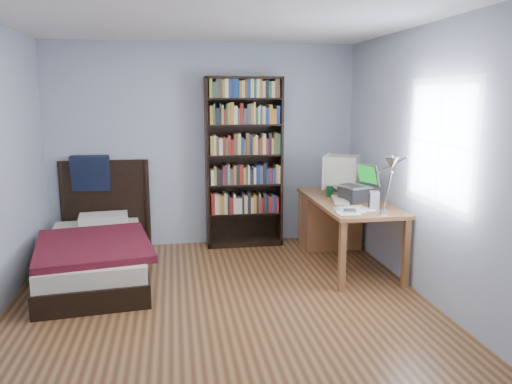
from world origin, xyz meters
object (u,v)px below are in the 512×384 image
desk_lamp (391,169)px  soda_can (330,191)px  laptop (355,191)px  keyboard (340,200)px  bookshelf (244,163)px  crt_monitor (340,172)px  bed (96,250)px  speaker (374,200)px  desk (334,218)px

desk_lamp → soda_can: size_ratio=4.78×
laptop → soda_can: (-0.20, 0.27, -0.05)m
keyboard → bookshelf: (-0.92, 0.97, 0.30)m
crt_monitor → soda_can: crt_monitor is taller
soda_can → bed: 2.64m
bookshelf → bed: size_ratio=0.98×
desk_lamp → keyboard: 1.13m
speaker → bookshelf: size_ratio=0.09×
keyboard → soda_can: 0.27m
desk_lamp → keyboard: size_ratio=1.51×
crt_monitor → bed: (-2.76, -0.29, -0.73)m
desk → desk_lamp: desk_lamp is taller
speaker → soda_can: 0.72m
desk_lamp → bookshelf: size_ratio=0.30×
crt_monitor → desk_lamp: size_ratio=0.87×
crt_monitor → bed: size_ratio=0.25×
speaker → bed: bed is taller
desk → crt_monitor: bearing=-56.5°
soda_can → crt_monitor: bearing=46.2°
crt_monitor → bed: crt_monitor is taller
laptop → bookshelf: 1.47m
desk_lamp → bookshelf: (-1.02, 1.99, -0.18)m
laptop → bed: (-2.78, 0.17, -0.59)m
keyboard → desk: bearing=90.6°
desk_lamp → speaker: (0.12, 0.61, -0.41)m
desk_lamp → soda_can: (-0.13, 1.28, -0.43)m
bed → keyboard: bearing=-3.7°
desk → crt_monitor: crt_monitor is taller
crt_monitor → bed: bearing=-174.0°
laptop → bookshelf: (-1.08, 0.97, 0.21)m
speaker → bed: (-2.83, 0.57, -0.56)m
bookshelf → bed: bearing=-154.6°
speaker → soda_can: speaker is taller
desk → keyboard: size_ratio=4.02×
soda_can → keyboard: bearing=-83.5°
laptop → desk_lamp: desk_lamp is taller
desk → bookshelf: 1.29m
keyboard → bookshelf: bookshelf is taller
crt_monitor → bookshelf: bearing=154.4°
desk → laptop: laptop is taller
desk → bed: 2.75m
desk → laptop: 0.67m
laptop → soda_can: laptop is taller
crt_monitor → soda_can: size_ratio=4.15×
keyboard → speaker: bearing=-48.1°
speaker → soda_can: size_ratio=1.39×
keyboard → soda_can: (-0.03, 0.27, 0.05)m
desk → soda_can: (-0.14, -0.25, 0.38)m
laptop → crt_monitor: bearing=91.7°
keyboard → crt_monitor: bearing=84.9°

